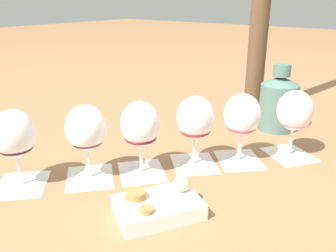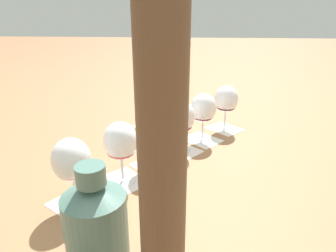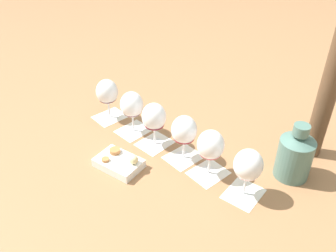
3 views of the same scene
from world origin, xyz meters
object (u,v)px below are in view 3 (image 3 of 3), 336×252
object	(u,v)px
wine_glass_1	(211,147)
wine_glass_2	(184,132)
wine_glass_4	(132,106)
wine_glass_5	(107,93)
wine_glass_0	(248,167)
wine_glass_3	(154,118)
snack_dish	(119,162)
ceramic_vase	(295,154)

from	to	relation	value
wine_glass_1	wine_glass_2	distance (m)	0.11
wine_glass_1	wine_glass_4	size ratio (longest dim) A/B	1.00
wine_glass_2	wine_glass_4	bearing A→B (deg)	-36.06
wine_glass_2	wine_glass_5	distance (m)	0.38
wine_glass_0	wine_glass_5	size ratio (longest dim) A/B	1.00
wine_glass_3	wine_glass_5	xyz separation A→B (m)	(0.20, -0.16, -0.00)
wine_glass_1	wine_glass_4	distance (m)	0.35
wine_glass_2	snack_dish	xyz separation A→B (m)	(0.21, 0.06, -0.09)
wine_glass_3	wine_glass_5	distance (m)	0.25
wine_glass_5	snack_dish	bearing A→B (deg)	108.16
wine_glass_4	wine_glass_5	bearing A→B (deg)	-38.29
wine_glass_2	ceramic_vase	distance (m)	0.35
wine_glass_2	wine_glass_3	xyz separation A→B (m)	(0.11, -0.07, 0.00)
wine_glass_1	ceramic_vase	xyz separation A→B (m)	(-0.26, -0.01, -0.03)
wine_glass_0	snack_dish	size ratio (longest dim) A/B	0.91
snack_dish	ceramic_vase	bearing A→B (deg)	-179.61
ceramic_vase	snack_dish	distance (m)	0.56
wine_glass_0	ceramic_vase	size ratio (longest dim) A/B	0.85
wine_glass_0	wine_glass_3	distance (m)	0.37
wine_glass_4	snack_dish	size ratio (longest dim) A/B	0.91
wine_glass_4	ceramic_vase	bearing A→B (deg)	159.63
wine_glass_1	snack_dish	bearing A→B (deg)	-2.03
wine_glass_0	wine_glass_3	world-z (taller)	same
wine_glass_1	wine_glass_0	bearing A→B (deg)	140.87
wine_glass_3	ceramic_vase	size ratio (longest dim) A/B	0.85
wine_glass_5	ceramic_vase	distance (m)	0.71
wine_glass_0	wine_glass_5	world-z (taller)	same
wine_glass_1	wine_glass_4	xyz separation A→B (m)	(0.28, -0.21, -0.00)
wine_glass_1	wine_glass_4	bearing A→B (deg)	-37.64
wine_glass_2	snack_dish	world-z (taller)	wine_glass_2
wine_glass_0	wine_glass_4	xyz separation A→B (m)	(0.38, -0.30, 0.00)
ceramic_vase	wine_glass_3	bearing A→B (deg)	-15.94
wine_glass_2	wine_glass_3	world-z (taller)	same
wine_glass_4	wine_glass_5	size ratio (longest dim) A/B	1.00
wine_glass_3	ceramic_vase	xyz separation A→B (m)	(-0.45, 0.13, -0.03)
wine_glass_0	wine_glass_3	xyz separation A→B (m)	(0.29, -0.23, 0.00)
wine_glass_1	ceramic_vase	bearing A→B (deg)	-176.90
wine_glass_1	ceramic_vase	world-z (taller)	ceramic_vase
wine_glass_2	wine_glass_4	distance (m)	0.24
snack_dish	wine_glass_1	bearing A→B (deg)	177.97
wine_glass_2	ceramic_vase	bearing A→B (deg)	170.31
wine_glass_3	ceramic_vase	bearing A→B (deg)	164.06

